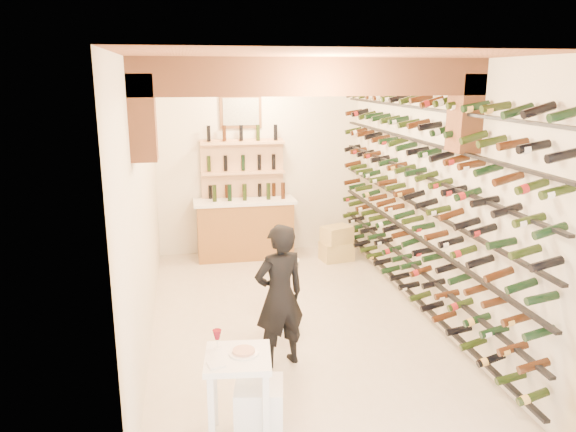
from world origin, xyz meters
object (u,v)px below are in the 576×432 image
Objects in this scene: back_counter at (245,227)px; tasting_table at (238,371)px; wine_rack at (412,197)px; white_stool at (259,411)px; chrome_barstool at (282,289)px; crate_lower at (337,251)px; person at (280,296)px.

back_counter is 1.78× the size of tasting_table.
wine_rack is at bearing 49.00° from tasting_table.
white_stool is 2.17m from chrome_barstool.
crate_lower is at bearing 98.70° from wine_rack.
tasting_table is 1.85× the size of crate_lower.
back_counter is at bearing 92.76° from chrome_barstool.
crate_lower is at bearing 66.59° from white_stool.
crate_lower is (1.36, 2.36, -0.35)m from chrome_barstool.
back_counter is 4.92m from white_stool.
white_stool is at bearing 54.23° from person.
white_stool is 1.37m from person.
tasting_table reaches higher than crate_lower.
crate_lower is at bearing -16.70° from back_counter.
white_stool is (-0.43, -4.90, -0.28)m from back_counter.
white_stool is 0.98× the size of crate_lower.
person is 3.03× the size of crate_lower.
back_counter reaches higher than white_stool.
person is at bearing -90.70° from back_counter.
back_counter is at bearing 124.66° from wine_rack.
back_counter is at bearing -108.63° from person.
wine_rack is 6.51× the size of chrome_barstool.
white_stool is (0.17, -0.01, -0.39)m from tasting_table.
person is (0.56, 1.19, 0.14)m from tasting_table.
tasting_table is 1.89× the size of white_stool.
back_counter is 1.94× the size of chrome_barstool.
wine_rack is 2.28m from person.
tasting_table is at bearing 46.93° from person.
wine_rack reaches higher than white_stool.
wine_rack is 11.26× the size of white_stool.
white_stool is at bearing -95.03° from back_counter.
chrome_barstool is at bearing 74.79° from white_stool.
white_stool is at bearing 3.87° from tasting_table.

